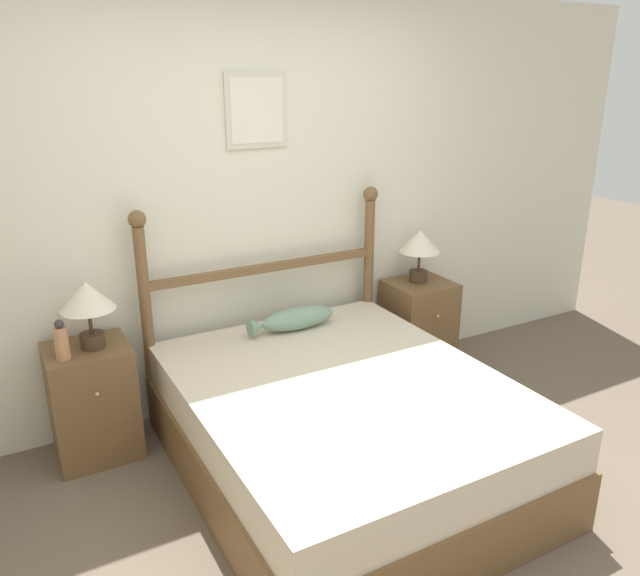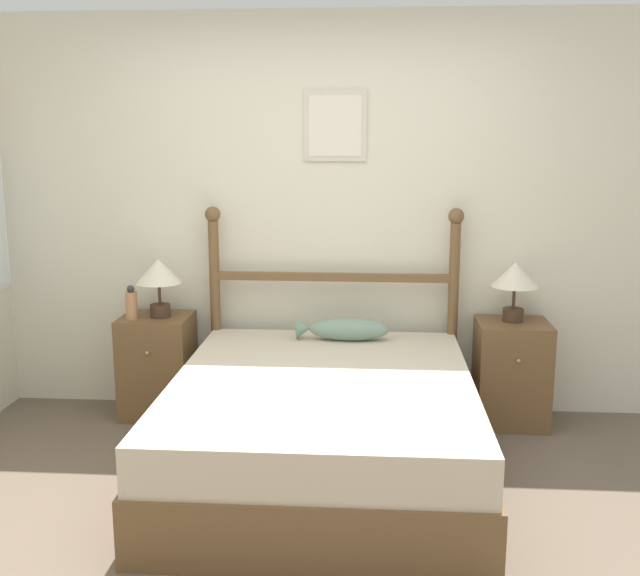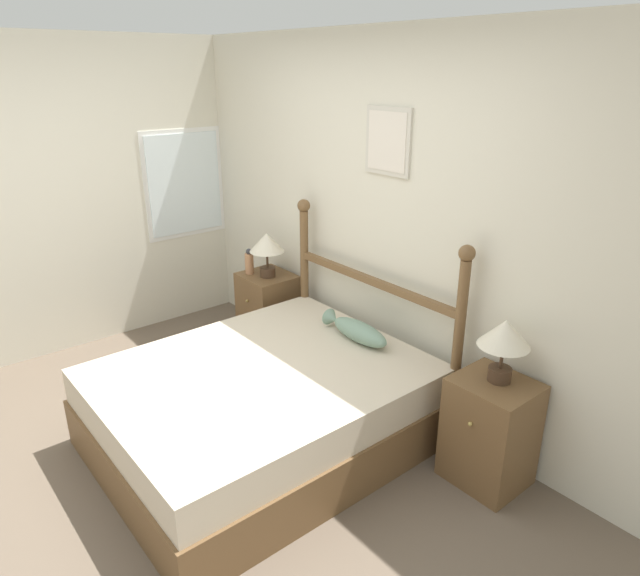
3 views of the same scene
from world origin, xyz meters
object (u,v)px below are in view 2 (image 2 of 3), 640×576
Objects in this scene: nightstand_left at (158,365)px; table_lamp_right at (515,278)px; bed at (323,427)px; bottle at (131,304)px; nightstand_right at (511,373)px; fish_pillow at (344,329)px; table_lamp_left at (159,275)px.

table_lamp_right is at bearing 0.69° from nightstand_left.
bed is 2.98× the size of nightstand_left.
bottle is (-2.37, -0.12, -0.17)m from table_lamp_right.
nightstand_right is 1.76× the size of table_lamp_right.
nightstand_right is 2.42m from bottle.
bed is 0.82m from fish_pillow.
table_lamp_left is (0.04, -0.02, 0.60)m from nightstand_left.
nightstand_left is 1.15× the size of fish_pillow.
table_lamp_left is 1.00× the size of table_lamp_right.
fish_pillow is (-1.05, -0.09, 0.29)m from nightstand_right.
fish_pillow is at bearing -3.67° from table_lamp_left.
bed is at bearing -36.29° from nightstand_left.
nightstand_left is 0.45m from bottle.
table_lamp_left is at bearing -179.61° from nightstand_right.
fish_pillow reaches higher than nightstand_left.
nightstand_left is at bearing 175.72° from fish_pillow.
bed is at bearing -36.70° from table_lamp_left.
table_lamp_left reaches higher than bottle.
table_lamp_left is 1.71× the size of bottle.
fish_pillow is at bearing -4.28° from nightstand_left.
nightstand_left reaches higher than bed.
table_lamp_right reaches higher than fish_pillow.
bed is 1.40m from nightstand_right.
bed is at bearing -142.75° from table_lamp_right.
nightstand_left is at bearing 157.74° from table_lamp_left.
bed is at bearing -30.51° from bottle.
fish_pillow is (-1.04, -0.12, -0.31)m from table_lamp_right.
nightstand_right is at bearing 2.20° from bottle.
bottle is at bearing 149.49° from bed.
bottle is (-1.25, 0.74, 0.49)m from bed.
bottle is at bearing -177.80° from nightstand_right.
nightstand_right is 1.15× the size of fish_pillow.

